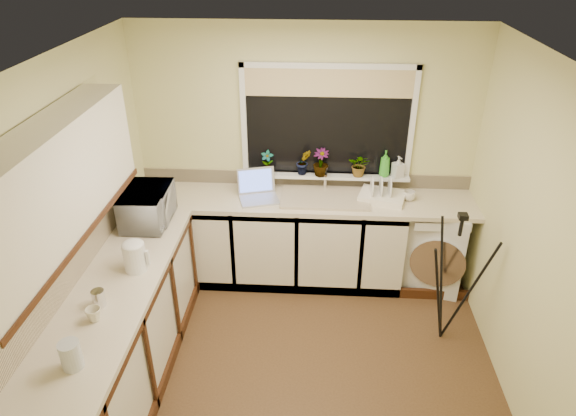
{
  "coord_description": "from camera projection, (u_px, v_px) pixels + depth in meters",
  "views": [
    {
      "loc": [
        0.12,
        -3.04,
        3.13
      ],
      "look_at": [
        -0.11,
        0.55,
        1.15
      ],
      "focal_mm": 31.79,
      "sensor_mm": 36.0,
      "label": 1
    }
  ],
  "objects": [
    {
      "name": "dish_rack",
      "position": [
        382.0,
        197.0,
        4.75
      ],
      "size": [
        0.48,
        0.41,
        0.06
      ],
      "primitive_type": "cube",
      "rotation": [
        0.0,
        0.0,
        -0.27
      ],
      "color": "white",
      "rests_on": "worktop_back"
    },
    {
      "name": "sink",
      "position": [
        325.0,
        198.0,
        4.77
      ],
      "size": [
        0.82,
        0.46,
        0.03
      ],
      "primitive_type": "cube",
      "color": "tan",
      "rests_on": "worktop_back"
    },
    {
      "name": "cup_back",
      "position": [
        409.0,
        196.0,
        4.74
      ],
      "size": [
        0.14,
        0.14,
        0.09
      ],
      "primitive_type": "imported",
      "rotation": [
        0.0,
        0.0,
        0.31
      ],
      "color": "silver",
      "rests_on": "worktop_back"
    },
    {
      "name": "microwave",
      "position": [
        148.0,
        206.0,
        4.34
      ],
      "size": [
        0.38,
        0.55,
        0.3
      ],
      "primitive_type": "imported",
      "rotation": [
        0.0,
        0.0,
        1.59
      ],
      "color": "silver",
      "rests_on": "worktop_left"
    },
    {
      "name": "wall_front",
      "position": [
        283.0,
        415.0,
        2.27
      ],
      "size": [
        3.2,
        0.0,
        3.2
      ],
      "primitive_type": "plane",
      "rotation": [
        -1.57,
        0.0,
        0.0
      ],
      "color": "beige",
      "rests_on": "ground"
    },
    {
      "name": "plant_b",
      "position": [
        304.0,
        162.0,
        4.85
      ],
      "size": [
        0.16,
        0.14,
        0.25
      ],
      "primitive_type": "imported",
      "rotation": [
        0.0,
        0.0,
        0.23
      ],
      "color": "#999999",
      "rests_on": "windowsill"
    },
    {
      "name": "steel_jar",
      "position": [
        99.0,
        298.0,
        3.4
      ],
      "size": [
        0.09,
        0.09,
        0.12
      ],
      "primitive_type": "cylinder",
      "color": "silver",
      "rests_on": "worktop_left"
    },
    {
      "name": "window_blind",
      "position": [
        329.0,
        83.0,
        4.51
      ],
      "size": [
        1.5,
        0.02,
        0.25
      ],
      "primitive_type": "cube",
      "color": "tan",
      "rests_on": "wall_back"
    },
    {
      "name": "plant_a",
      "position": [
        267.0,
        162.0,
        4.87
      ],
      "size": [
        0.13,
        0.09,
        0.23
      ],
      "primitive_type": "imported",
      "rotation": [
        0.0,
        0.0,
        -0.09
      ],
      "color": "#999999",
      "rests_on": "windowsill"
    },
    {
      "name": "ceiling",
      "position": [
        300.0,
        60.0,
        2.99
      ],
      "size": [
        3.2,
        3.2,
        0.0
      ],
      "primitive_type": "plane",
      "rotation": [
        3.14,
        0.0,
        0.0
      ],
      "color": "white",
      "rests_on": "ground"
    },
    {
      "name": "soap_bottle_green",
      "position": [
        385.0,
        164.0,
        4.81
      ],
      "size": [
        0.11,
        0.11,
        0.26
      ],
      "primitive_type": "imported",
      "rotation": [
        0.0,
        0.0,
        -0.13
      ],
      "color": "green",
      "rests_on": "windowsill"
    },
    {
      "name": "upper_cabinet",
      "position": [
        51.0,
        186.0,
        2.99
      ],
      "size": [
        0.28,
        1.9,
        0.7
      ],
      "primitive_type": "cube",
      "color": "silver",
      "rests_on": "wall_left"
    },
    {
      "name": "wall_back",
      "position": [
        305.0,
        154.0,
        4.89
      ],
      "size": [
        3.2,
        0.0,
        3.2
      ],
      "primitive_type": "plane",
      "rotation": [
        1.57,
        0.0,
        0.0
      ],
      "color": "beige",
      "rests_on": "ground"
    },
    {
      "name": "wall_left",
      "position": [
        77.0,
        229.0,
        3.67
      ],
      "size": [
        0.0,
        3.0,
        3.0
      ],
      "primitive_type": "plane",
      "rotation": [
        1.57,
        0.0,
        1.57
      ],
      "color": "beige",
      "rests_on": "ground"
    },
    {
      "name": "window_glass",
      "position": [
        327.0,
        123.0,
        4.71
      ],
      "size": [
        1.5,
        0.02,
        1.0
      ],
      "primitive_type": "cube",
      "color": "black",
      "rests_on": "wall_back"
    },
    {
      "name": "windowsill",
      "position": [
        325.0,
        175.0,
        4.91
      ],
      "size": [
        1.6,
        0.14,
        0.03
      ],
      "primitive_type": "cube",
      "color": "white",
      "rests_on": "wall_back"
    },
    {
      "name": "wall_right",
      "position": [
        531.0,
        244.0,
        3.5
      ],
      "size": [
        0.0,
        3.0,
        3.0
      ],
      "primitive_type": "plane",
      "rotation": [
        1.57,
        0.0,
        -1.57
      ],
      "color": "beige",
      "rests_on": "ground"
    },
    {
      "name": "laptop",
      "position": [
        258.0,
        191.0,
        4.78
      ],
      "size": [
        0.42,
        0.4,
        0.26
      ],
      "rotation": [
        0.0,
        0.0,
        0.28
      ],
      "color": "#ABABB4",
      "rests_on": "worktop_back"
    },
    {
      "name": "base_cabinet_left",
      "position": [
        120.0,
        343.0,
        3.77
      ],
      "size": [
        0.54,
        2.4,
        0.86
      ],
      "primitive_type": "cube",
      "color": "silver",
      "rests_on": "floor"
    },
    {
      "name": "floor",
      "position": [
        297.0,
        363.0,
        4.17
      ],
      "size": [
        3.2,
        3.2,
        0.0
      ],
      "primitive_type": "plane",
      "color": "brown",
      "rests_on": "ground"
    },
    {
      "name": "splashback_left",
      "position": [
        63.0,
        265.0,
        3.45
      ],
      "size": [
        0.02,
        2.4,
        0.45
      ],
      "primitive_type": "cube",
      "color": "beige",
      "rests_on": "wall_left"
    },
    {
      "name": "faucet",
      "position": [
        325.0,
        179.0,
        4.88
      ],
      "size": [
        0.03,
        0.03,
        0.24
      ],
      "primitive_type": "cylinder",
      "color": "silver",
      "rests_on": "worktop_back"
    },
    {
      "name": "worktop_back",
      "position": [
        304.0,
        200.0,
        4.8
      ],
      "size": [
        3.2,
        0.6,
        0.04
      ],
      "primitive_type": "cube",
      "color": "beige",
      "rests_on": "base_cabinet_back"
    },
    {
      "name": "worktop_left",
      "position": [
        110.0,
        295.0,
        3.56
      ],
      "size": [
        0.6,
        2.4,
        0.04
      ],
      "primitive_type": "cube",
      "color": "beige",
      "rests_on": "base_cabinet_left"
    },
    {
      "name": "tripod",
      "position": [
        451.0,
        279.0,
        4.16
      ],
      "size": [
        0.76,
        0.76,
        1.23
      ],
      "primitive_type": null,
      "rotation": [
        0.0,
        0.0,
        -0.29
      ],
      "color": "black",
      "rests_on": "floor"
    },
    {
      "name": "cup_left",
      "position": [
        94.0,
        315.0,
        3.28
      ],
      "size": [
        0.11,
        0.11,
        0.09
      ],
      "primitive_type": "imported",
      "rotation": [
        0.0,
        0.0,
        -0.06
      ],
      "color": "beige",
      "rests_on": "worktop_left"
    },
    {
      "name": "plant_d",
      "position": [
        360.0,
        165.0,
        4.82
      ],
      "size": [
        0.24,
        0.23,
        0.22
      ],
      "primitive_type": "imported",
      "rotation": [
        0.0,
        0.0,
        -0.29
      ],
      "color": "#999999",
      "rests_on": "windowsill"
    },
    {
      "name": "base_cabinet_back",
      "position": [
        270.0,
        239.0,
        5.03
      ],
      "size": [
        2.55,
        0.6,
        0.86
      ],
      "primitive_type": "cube",
      "color": "silver",
      "rests_on": "floor"
    },
    {
      "name": "washing_machine",
      "position": [
        431.0,
        243.0,
        4.97
      ],
      "size": [
        0.73,
        0.71,
        0.86
      ],
      "primitive_type": "cube",
      "rotation": [
        0.0,
        0.0,
        -0.24
      ],
      "color": "silver",
      "rests_on": "floor"
    },
    {
      "name": "plant_c",
      "position": [
        321.0,
        163.0,
        4.82
      ],
      "size": [
        0.16,
        0.16,
        0.27
      ],
      "primitive_type": "imported",
      "rotation": [
        0.0,
        0.0,
        -0.06
      ],
      "color": "#999999",
      "rests_on": "windowsill"
    },
    {
      "name": "soap_bottle_clear",
      "position": [
        398.0,
        167.0,
        4.81
      ],
      "size": [
        0.12,
        0.12,
        0.21
      ],
      "primitive_type": "imported",
      "rotation": [
        0.0,
        0.0,
        0.43
      ],
      "color": "#999999",
      "rests_on": "windowsill"
    },
    {
      "name": "glass_jug",
      "position": [
        71.0,
        355.0,
        2.91
      ],
      "size": [
        0.12,
        0.12,
        0.18
      ],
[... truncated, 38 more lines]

